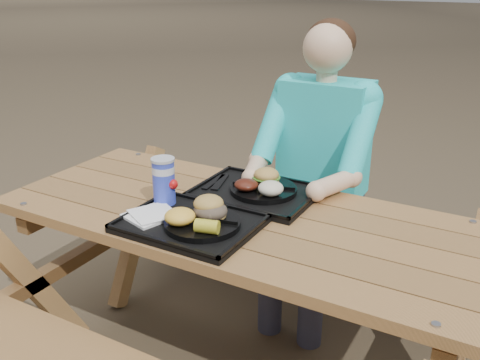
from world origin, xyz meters
The scene contains 17 objects.
picnic_table centered at (0.00, 0.00, 0.38)m, with size 1.80×1.49×0.75m, color #999999, non-canonical shape.
tray_near centered at (-0.09, -0.18, 0.76)m, with size 0.45×0.35×0.02m, color black.
tray_far centered at (-0.03, 0.17, 0.76)m, with size 0.45×0.35×0.02m, color black.
plate_near centered at (-0.04, -0.19, 0.78)m, with size 0.26×0.26×0.02m, color black.
plate_far centered at (0.00, 0.18, 0.78)m, with size 0.26×0.26×0.02m, color black.
napkin_stack centered at (-0.24, -0.22, 0.78)m, with size 0.15×0.15×0.02m, color white.
soda_cup centered at (-0.27, -0.09, 0.85)m, with size 0.08×0.08×0.17m, color #1B2ECD.
condiment_bbq centered at (-0.08, -0.05, 0.78)m, with size 0.04×0.04×0.03m, color black.
condiment_mustard centered at (-0.04, -0.07, 0.78)m, with size 0.05×0.05×0.03m, color yellow.
sandwich centered at (-0.03, -0.15, 0.85)m, with size 0.11×0.11×0.11m, color #BE9243, non-canonical shape.
mac_cheese centered at (-0.09, -0.24, 0.82)m, with size 0.10×0.10×0.05m, color yellow.
corn_cob centered at (0.02, -0.26, 0.81)m, with size 0.08×0.08×0.05m, color yellow, non-canonical shape.
cutlery_far centered at (-0.19, 0.18, 0.77)m, with size 0.03×0.17×0.01m, color black.
burger centered at (-0.01, 0.23, 0.84)m, with size 0.10×0.10×0.09m, color gold, non-canonical shape.
baked_beans centered at (-0.04, 0.12, 0.81)m, with size 0.09×0.09×0.04m, color #4F1B0F.
potato_salad centered at (0.06, 0.12, 0.82)m, with size 0.10×0.10×0.05m, color #EFE8CA.
diner centered at (0.06, 0.65, 0.64)m, with size 0.48×0.84×1.28m, color #1BAEC1, non-canonical shape.
Camera 1 is at (0.87, -1.54, 1.57)m, focal length 40.00 mm.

